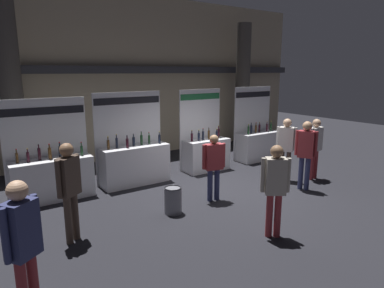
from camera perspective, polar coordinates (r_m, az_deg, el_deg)
The scene contains 14 objects.
ground_plane at distance 8.79m, azimuth 5.11°, elevation -7.91°, with size 28.84×28.84×0.00m, color black.
hall_colonnade at distance 12.22m, azimuth -8.88°, elevation 10.70°, with size 14.42×1.38×5.54m.
exhibitor_booth_0 at distance 8.74m, azimuth -22.41°, elevation -4.77°, with size 1.91×0.69×2.39m.
exhibitor_booth_1 at distance 9.33m, azimuth -9.63°, elevation -2.80°, with size 1.93×0.66×2.46m.
exhibitor_booth_2 at distance 10.47m, azimuth 2.25°, elevation -1.14°, with size 1.49×0.66×2.47m.
exhibitor_booth_3 at distance 11.91m, azimuth 10.87°, elevation 0.27°, with size 1.62×0.66×2.49m.
trash_bin at distance 7.41m, azimuth -3.21°, elevation -9.37°, with size 0.38×0.38×0.58m.
visitor_0 at distance 4.57m, azimuth -26.50°, elevation -14.10°, with size 0.44×0.41×1.80m.
visitor_1 at distance 6.34m, azimuth -19.90°, elevation -6.28°, with size 0.48×0.41×1.81m.
visitor_2 at distance 6.32m, azimuth 13.76°, elevation -6.36°, with size 0.45×0.41×1.74m.
visitor_3 at distance 9.08m, azimuth 18.52°, elevation -0.80°, with size 0.41×0.48×1.78m.
visitor_5 at distance 10.07m, azimuth 19.93°, elevation 0.06°, with size 0.56×0.26×1.72m.
visitor_6 at distance 7.92m, azimuth 3.66°, elevation -3.06°, with size 0.57×0.29×1.58m.
visitor_7 at distance 9.73m, azimuth 15.50°, elevation 0.09°, with size 0.43×0.47×1.74m.
Camera 1 is at (-5.27, -6.36, 3.01)m, focal length 31.84 mm.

